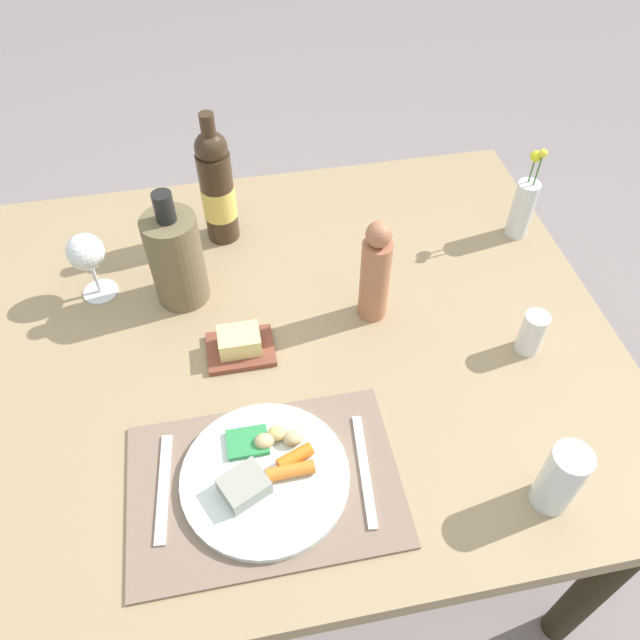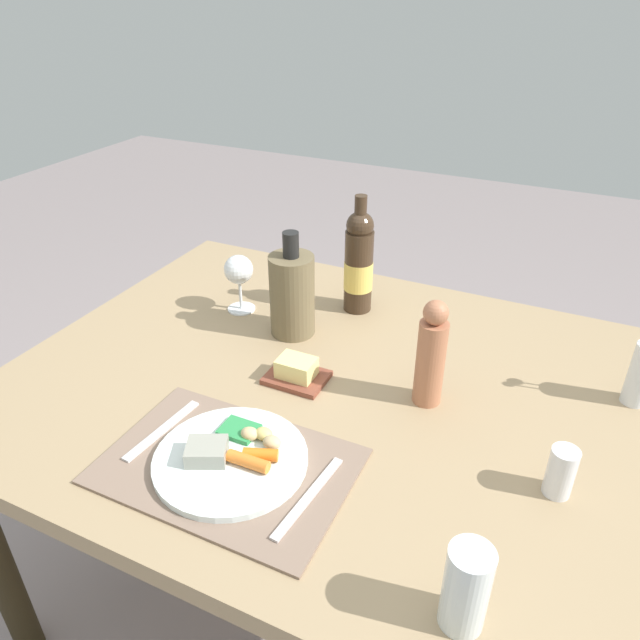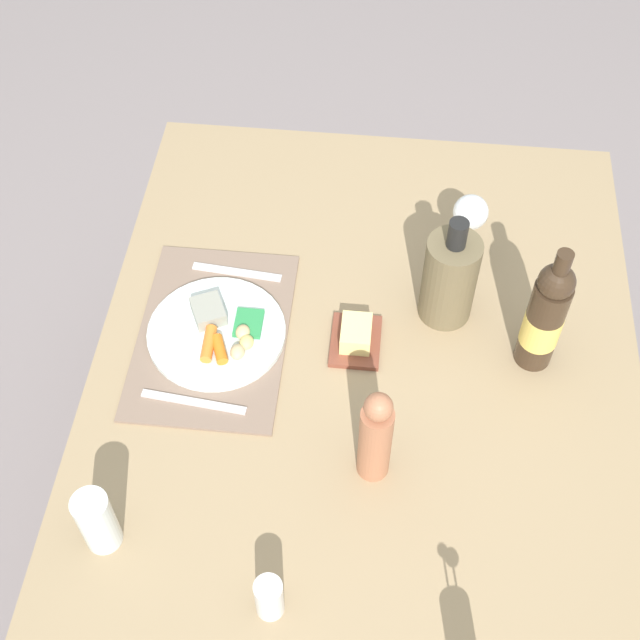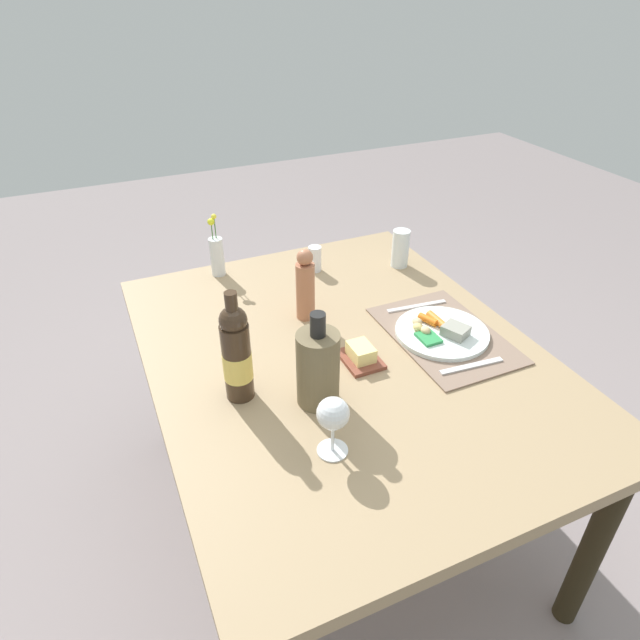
{
  "view_description": "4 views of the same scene",
  "coord_description": "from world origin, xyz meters",
  "views": [
    {
      "loc": [
        -0.05,
        -0.79,
        1.67
      ],
      "look_at": [
        0.1,
        -0.04,
        0.81
      ],
      "focal_mm": 34.62,
      "sensor_mm": 36.0,
      "label": 1
    },
    {
      "loc": [
        0.44,
        -0.95,
        1.5
      ],
      "look_at": [
        -0.04,
        0.06,
        0.84
      ],
      "focal_mm": 33.31,
      "sensor_mm": 36.0,
      "label": 2
    },
    {
      "loc": [
        0.98,
        0.01,
        2.17
      ],
      "look_at": [
        -0.09,
        -0.1,
        0.74
      ],
      "focal_mm": 49.54,
      "sensor_mm": 36.0,
      "label": 3
    },
    {
      "loc": [
        -1.14,
        0.58,
        1.67
      ],
      "look_at": [
        0.05,
        0.05,
        0.82
      ],
      "focal_mm": 30.67,
      "sensor_mm": 36.0,
      "label": 4
    }
  ],
  "objects": [
    {
      "name": "butter_dish",
      "position": [
        -0.06,
        -0.02,
        0.74
      ],
      "size": [
        0.13,
        0.1,
        0.05
      ],
      "color": "brown",
      "rests_on": "dining_table"
    },
    {
      "name": "knife",
      "position": [
        0.12,
        -0.32,
        0.73
      ],
      "size": [
        0.04,
        0.21,
        0.0
      ],
      "primitive_type": "cube",
      "rotation": [
        0.0,
        0.0,
        -0.1
      ],
      "color": "silver",
      "rests_on": "placemat"
    },
    {
      "name": "pepper_mill",
      "position": [
        0.22,
        0.03,
        0.84
      ],
      "size": [
        0.06,
        0.06,
        0.24
      ],
      "color": "#AF6C4C",
      "rests_on": "dining_table"
    },
    {
      "name": "dining_table",
      "position": [
        0.0,
        0.0,
        0.64
      ],
      "size": [
        1.37,
        1.08,
        0.72
      ],
      "color": "#9E8460",
      "rests_on": "ground_plane"
    },
    {
      "name": "placemat",
      "position": [
        -0.05,
        -0.31,
        0.73
      ],
      "size": [
        0.45,
        0.3,
        0.01
      ],
      "primitive_type": "cube",
      "color": "#826959",
      "rests_on": "dining_table"
    },
    {
      "name": "cooler_bottle",
      "position": [
        -0.16,
        0.15,
        0.83
      ],
      "size": [
        0.11,
        0.11,
        0.26
      ],
      "color": "brown",
      "rests_on": "dining_table"
    },
    {
      "name": "wine_bottle",
      "position": [
        -0.06,
        0.33,
        0.86
      ],
      "size": [
        0.07,
        0.07,
        0.31
      ],
      "color": "#3A2A1B",
      "rests_on": "dining_table"
    },
    {
      "name": "ground_plane",
      "position": [
        0.0,
        0.0,
        0.0
      ],
      "size": [
        8.0,
        8.0,
        0.0
      ],
      "primitive_type": "plane",
      "color": "gray"
    },
    {
      "name": "fork",
      "position": [
        -0.21,
        -0.29,
        0.73
      ],
      "size": [
        0.03,
        0.19,
        0.0
      ],
      "primitive_type": "cube",
      "rotation": [
        0.0,
        0.0,
        -0.09
      ],
      "color": "silver",
      "rests_on": "placemat"
    },
    {
      "name": "wine_glass",
      "position": [
        -0.33,
        0.19,
        0.83
      ],
      "size": [
        0.08,
        0.08,
        0.15
      ],
      "color": "white",
      "rests_on": "dining_table"
    },
    {
      "name": "dinner_plate",
      "position": [
        -0.05,
        -0.3,
        0.74
      ],
      "size": [
        0.28,
        0.28,
        0.04
      ],
      "color": "silver",
      "rests_on": "placemat"
    },
    {
      "name": "salt_shaker",
      "position": [
        0.49,
        -0.12,
        0.77
      ],
      "size": [
        0.05,
        0.05,
        0.09
      ],
      "primitive_type": "cylinder",
      "color": "white",
      "rests_on": "dining_table"
    },
    {
      "name": "water_tumbler",
      "position": [
        0.4,
        -0.42,
        0.78
      ],
      "size": [
        0.06,
        0.06,
        0.14
      ],
      "color": "silver",
      "rests_on": "dining_table"
    }
  ]
}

